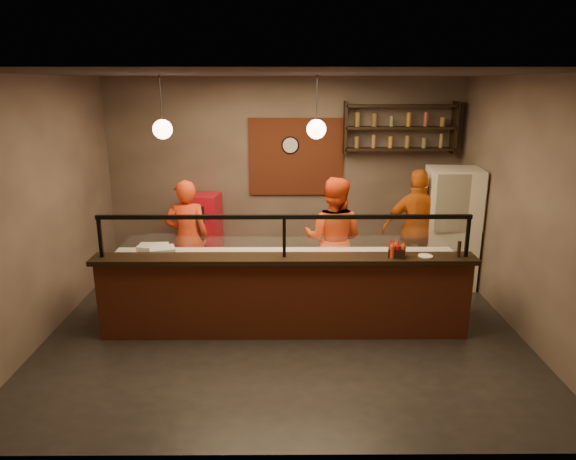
{
  "coord_description": "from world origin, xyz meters",
  "views": [
    {
      "loc": [
        0.01,
        -6.23,
        3.08
      ],
      "look_at": [
        0.05,
        0.3,
        1.23
      ],
      "focal_mm": 32.0,
      "sensor_mm": 36.0,
      "label": 1
    }
  ],
  "objects_px": {
    "red_cooler": "(203,232)",
    "pizza_dough": "(359,254)",
    "pepper_mill": "(459,249)",
    "wall_clock": "(290,145)",
    "fridge": "(450,227)",
    "cook_mid": "(333,239)",
    "cook_right": "(418,230)",
    "condiment_caddy": "(397,252)",
    "cook_left": "(187,238)"
  },
  "relations": [
    {
      "from": "wall_clock",
      "to": "fridge",
      "type": "xyz_separation_m",
      "value": [
        2.5,
        -0.98,
        -1.17
      ]
    },
    {
      "from": "cook_right",
      "to": "pepper_mill",
      "type": "relative_size",
      "value": 9.46
    },
    {
      "from": "pepper_mill",
      "to": "condiment_caddy",
      "type": "bearing_deg",
      "value": 179.1
    },
    {
      "from": "cook_right",
      "to": "pizza_dough",
      "type": "xyz_separation_m",
      "value": [
        -1.05,
        -1.08,
        -0.03
      ]
    },
    {
      "from": "condiment_caddy",
      "to": "pizza_dough",
      "type": "bearing_deg",
      "value": 122.71
    },
    {
      "from": "pizza_dough",
      "to": "fridge",
      "type": "bearing_deg",
      "value": 37.28
    },
    {
      "from": "cook_right",
      "to": "red_cooler",
      "type": "distance_m",
      "value": 3.54
    },
    {
      "from": "wall_clock",
      "to": "fridge",
      "type": "distance_m",
      "value": 2.93
    },
    {
      "from": "pizza_dough",
      "to": "condiment_caddy",
      "type": "height_order",
      "value": "condiment_caddy"
    },
    {
      "from": "cook_right",
      "to": "pepper_mill",
      "type": "height_order",
      "value": "cook_right"
    },
    {
      "from": "red_cooler",
      "to": "fridge",
      "type": "bearing_deg",
      "value": -0.92
    },
    {
      "from": "cook_left",
      "to": "pepper_mill",
      "type": "bearing_deg",
      "value": 151.39
    },
    {
      "from": "fridge",
      "to": "red_cooler",
      "type": "height_order",
      "value": "fridge"
    },
    {
      "from": "wall_clock",
      "to": "pepper_mill",
      "type": "distance_m",
      "value": 3.57
    },
    {
      "from": "fridge",
      "to": "condiment_caddy",
      "type": "height_order",
      "value": "fridge"
    },
    {
      "from": "pepper_mill",
      "to": "cook_right",
      "type": "bearing_deg",
      "value": 92.49
    },
    {
      "from": "cook_mid",
      "to": "condiment_caddy",
      "type": "height_order",
      "value": "cook_mid"
    },
    {
      "from": "cook_left",
      "to": "pepper_mill",
      "type": "height_order",
      "value": "cook_left"
    },
    {
      "from": "wall_clock",
      "to": "condiment_caddy",
      "type": "height_order",
      "value": "wall_clock"
    },
    {
      "from": "cook_right",
      "to": "red_cooler",
      "type": "bearing_deg",
      "value": -11.24
    },
    {
      "from": "condiment_caddy",
      "to": "wall_clock",
      "type": "bearing_deg",
      "value": 114.62
    },
    {
      "from": "fridge",
      "to": "pepper_mill",
      "type": "height_order",
      "value": "fridge"
    },
    {
      "from": "pizza_dough",
      "to": "pepper_mill",
      "type": "bearing_deg",
      "value": -27.65
    },
    {
      "from": "pizza_dough",
      "to": "condiment_caddy",
      "type": "bearing_deg",
      "value": -57.29
    },
    {
      "from": "cook_mid",
      "to": "pizza_dough",
      "type": "distance_m",
      "value": 0.7
    },
    {
      "from": "wall_clock",
      "to": "cook_left",
      "type": "bearing_deg",
      "value": -138.57
    },
    {
      "from": "condiment_caddy",
      "to": "pepper_mill",
      "type": "xyz_separation_m",
      "value": [
        0.75,
        -0.01,
        0.04
      ]
    },
    {
      "from": "cook_right",
      "to": "pepper_mill",
      "type": "bearing_deg",
      "value": 94.48
    },
    {
      "from": "cook_left",
      "to": "cook_right",
      "type": "height_order",
      "value": "cook_right"
    },
    {
      "from": "wall_clock",
      "to": "cook_mid",
      "type": "distance_m",
      "value": 2.06
    },
    {
      "from": "cook_left",
      "to": "red_cooler",
      "type": "bearing_deg",
      "value": -100.3
    },
    {
      "from": "red_cooler",
      "to": "pizza_dough",
      "type": "relative_size",
      "value": 2.73
    },
    {
      "from": "cook_mid",
      "to": "cook_left",
      "type": "bearing_deg",
      "value": 13.01
    },
    {
      "from": "fridge",
      "to": "pizza_dough",
      "type": "distance_m",
      "value": 2.01
    },
    {
      "from": "cook_left",
      "to": "condiment_caddy",
      "type": "bearing_deg",
      "value": 146.54
    },
    {
      "from": "red_cooler",
      "to": "pepper_mill",
      "type": "bearing_deg",
      "value": -26.58
    },
    {
      "from": "cook_right",
      "to": "fridge",
      "type": "distance_m",
      "value": 0.57
    },
    {
      "from": "cook_mid",
      "to": "pepper_mill",
      "type": "distance_m",
      "value": 1.88
    },
    {
      "from": "cook_right",
      "to": "fridge",
      "type": "height_order",
      "value": "cook_right"
    },
    {
      "from": "red_cooler",
      "to": "pizza_dough",
      "type": "distance_m",
      "value": 3.05
    },
    {
      "from": "cook_left",
      "to": "pepper_mill",
      "type": "xyz_separation_m",
      "value": [
        3.57,
        -1.42,
        0.28
      ]
    },
    {
      "from": "cook_right",
      "to": "condiment_caddy",
      "type": "xyz_separation_m",
      "value": [
        -0.68,
        -1.65,
        0.18
      ]
    },
    {
      "from": "condiment_caddy",
      "to": "pepper_mill",
      "type": "height_order",
      "value": "pepper_mill"
    },
    {
      "from": "red_cooler",
      "to": "pepper_mill",
      "type": "distance_m",
      "value": 4.32
    },
    {
      "from": "wall_clock",
      "to": "cook_mid",
      "type": "height_order",
      "value": "wall_clock"
    },
    {
      "from": "cook_left",
      "to": "fridge",
      "type": "height_order",
      "value": "fridge"
    },
    {
      "from": "cook_left",
      "to": "fridge",
      "type": "distance_m",
      "value": 4.07
    },
    {
      "from": "pepper_mill",
      "to": "wall_clock",
      "type": "bearing_deg",
      "value": 125.99
    },
    {
      "from": "fridge",
      "to": "red_cooler",
      "type": "bearing_deg",
      "value": 176.4
    },
    {
      "from": "cook_mid",
      "to": "pizza_dough",
      "type": "bearing_deg",
      "value": 133.09
    }
  ]
}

